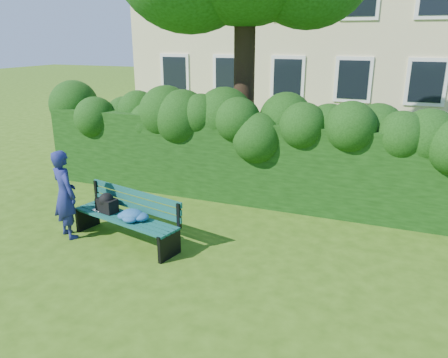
% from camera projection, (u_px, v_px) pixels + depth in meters
% --- Properties ---
extents(ground, '(80.00, 80.00, 0.00)m').
position_uv_depth(ground, '(212.00, 239.00, 7.87)').
color(ground, '#325510').
rests_on(ground, ground).
extents(hedge, '(10.00, 1.00, 1.80)m').
position_uv_depth(hedge, '(251.00, 160.00, 9.52)').
color(hedge, black).
rests_on(hedge, ground).
extents(park_bench, '(2.22, 1.03, 0.89)m').
position_uv_depth(park_bench, '(126.00, 214.00, 7.64)').
color(park_bench, '#0D423D').
rests_on(park_bench, ground).
extents(man_reading, '(0.70, 0.60, 1.61)m').
position_uv_depth(man_reading, '(65.00, 194.00, 7.73)').
color(man_reading, navy).
rests_on(man_reading, ground).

